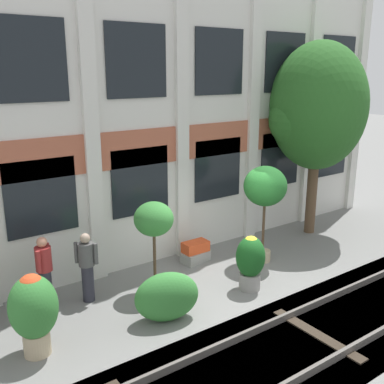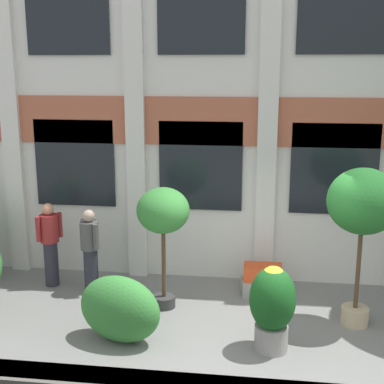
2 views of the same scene
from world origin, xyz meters
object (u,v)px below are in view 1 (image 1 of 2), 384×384
potted_plant_fluted_column (250,260)px  resident_by_doorway (87,265)px  potted_plant_low_pan (154,223)px  topiary_hedge (167,297)px  broadleaf_tree (318,110)px  potted_plant_square_trough (195,252)px  potted_plant_ribbed_drum (34,308)px  resident_watching_tracks (44,271)px  potted_plant_terracotta_small (265,189)px

potted_plant_fluted_column → resident_by_doorway: (-3.28, 1.67, 0.11)m
potted_plant_low_pan → topiary_hedge: size_ratio=1.60×
broadleaf_tree → potted_plant_square_trough: (-4.26, 0.23, -3.55)m
potted_plant_ribbed_drum → potted_plant_square_trough: bearing=19.0°
resident_by_doorway → resident_watching_tracks: bearing=-61.6°
potted_plant_fluted_column → resident_by_doorway: resident_by_doorway is taller
potted_plant_square_trough → broadleaf_tree: bearing=-3.2°
potted_plant_ribbed_drum → topiary_hedge: size_ratio=1.17×
potted_plant_fluted_column → potted_plant_square_trough: size_ratio=1.60×
potted_plant_ribbed_drum → topiary_hedge: bearing=-8.7°
broadleaf_tree → potted_plant_low_pan: 6.36m
broadleaf_tree → potted_plant_square_trough: size_ratio=7.05×
resident_watching_tracks → potted_plant_ribbed_drum: bearing=-72.1°
broadleaf_tree → resident_watching_tracks: broadleaf_tree is taller
potted_plant_fluted_column → potted_plant_low_pan: (-1.83, 1.22, 0.93)m
broadleaf_tree → potted_plant_fluted_column: (-4.13, -1.74, -3.08)m
resident_by_doorway → broadleaf_tree: bearing=133.4°
potted_plant_terracotta_small → broadleaf_tree: bearing=15.2°
broadleaf_tree → topiary_hedge: 7.42m
potted_plant_low_pan → potted_plant_terracotta_small: bearing=-4.1°
broadleaf_tree → potted_plant_fluted_column: size_ratio=4.41×
resident_by_doorway → topiary_hedge: bearing=73.4°
resident_by_doorway → topiary_hedge: (0.99, -1.68, -0.33)m
potted_plant_terracotta_small → potted_plant_low_pan: size_ratio=1.21×
potted_plant_terracotta_small → resident_watching_tracks: (-5.49, 0.89, -1.12)m
potted_plant_low_pan → potted_plant_ribbed_drum: 3.18m
potted_plant_fluted_column → potted_plant_terracotta_small: potted_plant_terracotta_small is taller
potted_plant_square_trough → potted_plant_fluted_column: bearing=-86.2°
broadleaf_tree → topiary_hedge: broadleaf_tree is taller
potted_plant_low_pan → topiary_hedge: bearing=-110.3°
potted_plant_terracotta_small → potted_plant_ribbed_drum: (-6.17, -0.62, -1.07)m
broadleaf_tree → potted_plant_ribbed_drum: (-8.93, -1.37, -2.91)m
potted_plant_square_trough → topiary_hedge: size_ratio=0.62×
broadleaf_tree → resident_watching_tracks: (-8.26, 0.14, -2.95)m
potted_plant_ribbed_drum → resident_watching_tracks: size_ratio=0.96×
potted_plant_fluted_column → potted_plant_square_trough: 2.04m
potted_plant_fluted_column → potted_plant_ribbed_drum: potted_plant_ribbed_drum is taller
potted_plant_fluted_column → potted_plant_square_trough: (-0.13, 1.98, -0.47)m
potted_plant_square_trough → potted_plant_terracotta_small: bearing=-33.4°
topiary_hedge → potted_plant_ribbed_drum: bearing=171.3°
resident_watching_tracks → topiary_hedge: resident_watching_tracks is taller
potted_plant_terracotta_small → potted_plant_ribbed_drum: size_ratio=1.66×
potted_plant_low_pan → resident_watching_tracks: potted_plant_low_pan is taller
potted_plant_terracotta_small → potted_plant_low_pan: bearing=175.9°
potted_plant_low_pan → potted_plant_ribbed_drum: (-2.98, -0.85, -0.75)m
potted_plant_low_pan → resident_by_doorway: size_ratio=1.35×
broadleaf_tree → potted_plant_square_trough: broadleaf_tree is taller
potted_plant_terracotta_small → potted_plant_square_trough: bearing=146.6°
broadleaf_tree → resident_by_doorway: size_ratio=3.65×
potted_plant_ribbed_drum → topiary_hedge: potted_plant_ribbed_drum is taller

